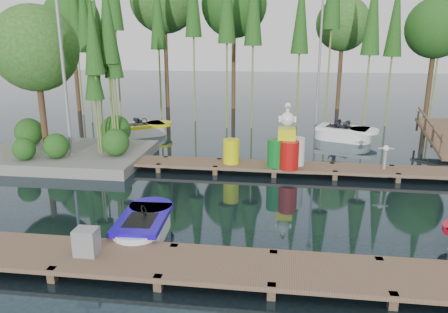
# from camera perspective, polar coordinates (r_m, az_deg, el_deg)

# --- Properties ---
(ground_plane) EXTENTS (90.00, 90.00, 0.00)m
(ground_plane) POSITION_cam_1_polar(r_m,az_deg,el_deg) (13.30, -2.44, -5.07)
(ground_plane) COLOR #1D2C36
(near_dock) EXTENTS (18.00, 1.50, 0.50)m
(near_dock) POSITION_cam_1_polar(r_m,az_deg,el_deg) (9.22, -7.51, -13.55)
(near_dock) COLOR brown
(near_dock) RESTS_ON ground
(far_dock) EXTENTS (15.00, 1.20, 0.50)m
(far_dock) POSITION_cam_1_polar(r_m,az_deg,el_deg) (15.45, 2.84, -1.18)
(far_dock) COLOR brown
(far_dock) RESTS_ON ground
(island) EXTENTS (6.20, 4.20, 6.75)m
(island) POSITION_cam_1_polar(r_m,az_deg,el_deg) (17.78, -21.28, 9.73)
(island) COLOR slate
(island) RESTS_ON ground
(tree_screen) EXTENTS (34.42, 18.53, 10.31)m
(tree_screen) POSITION_cam_1_polar(r_m,az_deg,el_deg) (23.27, -3.00, 19.16)
(tree_screen) COLOR #4B3520
(tree_screen) RESTS_ON ground
(lamp_island) EXTENTS (0.30, 0.30, 7.25)m
(lamp_island) POSITION_cam_1_polar(r_m,az_deg,el_deg) (16.65, -20.50, 13.20)
(lamp_island) COLOR gray
(lamp_island) RESTS_ON ground
(lamp_rear) EXTENTS (0.30, 0.30, 7.25)m
(lamp_rear) POSITION_cam_1_polar(r_m,az_deg,el_deg) (23.30, 12.50, 14.25)
(lamp_rear) COLOR gray
(lamp_rear) RESTS_ON ground
(ramp) EXTENTS (1.50, 3.94, 1.49)m
(ramp) POSITION_cam_1_polar(r_m,az_deg,el_deg) (20.34, 27.02, 2.28)
(ramp) COLOR brown
(ramp) RESTS_ON ground
(boat_blue) EXTENTS (1.20, 2.47, 0.82)m
(boat_blue) POSITION_cam_1_polar(r_m,az_deg,el_deg) (10.84, -10.45, -8.98)
(boat_blue) COLOR white
(boat_blue) RESTS_ON ground
(boat_yellow_far) EXTENTS (2.94, 2.50, 1.36)m
(boat_yellow_far) POSITION_cam_1_polar(r_m,az_deg,el_deg) (21.33, -10.59, 3.48)
(boat_yellow_far) COLOR white
(boat_yellow_far) RESTS_ON ground
(boat_white_far) EXTENTS (3.14, 2.24, 1.36)m
(boat_white_far) POSITION_cam_1_polar(r_m,az_deg,el_deg) (20.80, 15.39, 2.91)
(boat_white_far) COLOR white
(boat_white_far) RESTS_ON ground
(utility_cabinet) EXTENTS (0.46, 0.39, 0.57)m
(utility_cabinet) POSITION_cam_1_polar(r_m,az_deg,el_deg) (9.61, -17.51, -10.56)
(utility_cabinet) COLOR gray
(utility_cabinet) RESTS_ON near_dock
(yellow_barrel) EXTENTS (0.57, 0.57, 0.86)m
(yellow_barrel) POSITION_cam_1_polar(r_m,az_deg,el_deg) (15.36, 0.94, 0.68)
(yellow_barrel) COLOR #D4DA0B
(yellow_barrel) RESTS_ON far_dock
(drum_cluster) EXTENTS (1.28, 1.17, 2.21)m
(drum_cluster) POSITION_cam_1_polar(r_m,az_deg,el_deg) (15.05, 8.24, 1.06)
(drum_cluster) COLOR #0B6920
(drum_cluster) RESTS_ON far_dock
(seagull_post) EXTENTS (0.52, 0.28, 0.83)m
(seagull_post) POSITION_cam_1_polar(r_m,az_deg,el_deg) (15.62, 20.34, 0.42)
(seagull_post) COLOR gray
(seagull_post) RESTS_ON far_dock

